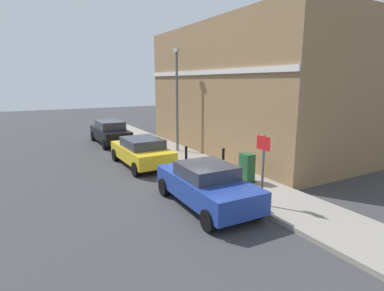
# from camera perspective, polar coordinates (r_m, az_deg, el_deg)

# --- Properties ---
(ground) EXTENTS (80.00, 80.00, 0.00)m
(ground) POSITION_cam_1_polar(r_m,az_deg,el_deg) (11.93, 0.12, -8.29)
(ground) COLOR #38383A
(sidewalk) EXTENTS (2.42, 30.00, 0.15)m
(sidewalk) POSITION_cam_1_polar(r_m,az_deg,el_deg) (17.90, -3.74, -1.21)
(sidewalk) COLOR gray
(sidewalk) RESTS_ON ground
(corner_building) EXTENTS (7.86, 13.23, 7.19)m
(corner_building) POSITION_cam_1_polar(r_m,az_deg,el_deg) (19.11, 12.12, 10.03)
(corner_building) COLOR olive
(corner_building) RESTS_ON ground
(car_blue) EXTENTS (2.00, 4.27, 1.45)m
(car_blue) POSITION_cam_1_polar(r_m,az_deg,el_deg) (10.26, 2.66, -7.23)
(car_blue) COLOR navy
(car_blue) RESTS_ON ground
(car_yellow) EXTENTS (2.00, 4.29, 1.41)m
(car_yellow) POSITION_cam_1_polar(r_m,az_deg,el_deg) (15.30, -9.31, -1.01)
(car_yellow) COLOR gold
(car_yellow) RESTS_ON ground
(car_black) EXTENTS (1.83, 4.44, 1.54)m
(car_black) POSITION_cam_1_polar(r_m,az_deg,el_deg) (21.19, -14.91, 2.45)
(car_black) COLOR black
(car_black) RESTS_ON ground
(utility_cabinet) EXTENTS (0.46, 0.61, 1.15)m
(utility_cabinet) POSITION_cam_1_polar(r_m,az_deg,el_deg) (12.47, 10.11, -4.29)
(utility_cabinet) COLOR #1E4C28
(utility_cabinet) RESTS_ON sidewalk
(bollard_near_cabinet) EXTENTS (0.14, 0.14, 1.04)m
(bollard_near_cabinet) POSITION_cam_1_polar(r_m,az_deg,el_deg) (13.88, 5.80, -2.41)
(bollard_near_cabinet) COLOR black
(bollard_near_cabinet) RESTS_ON sidewalk
(bollard_far_kerb) EXTENTS (0.14, 0.14, 1.04)m
(bollard_far_kerb) POSITION_cam_1_polar(r_m,az_deg,el_deg) (14.25, -1.08, -1.97)
(bollard_far_kerb) COLOR black
(bollard_far_kerb) RESTS_ON sidewalk
(street_sign) EXTENTS (0.08, 0.60, 2.30)m
(street_sign) POSITION_cam_1_polar(r_m,az_deg,el_deg) (10.01, 13.04, -2.59)
(street_sign) COLOR #59595B
(street_sign) RESTS_ON sidewalk
(lamppost) EXTENTS (0.20, 0.44, 5.72)m
(lamppost) POSITION_cam_1_polar(r_m,az_deg,el_deg) (17.55, -2.80, 9.19)
(lamppost) COLOR #59595B
(lamppost) RESTS_ON sidewalk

